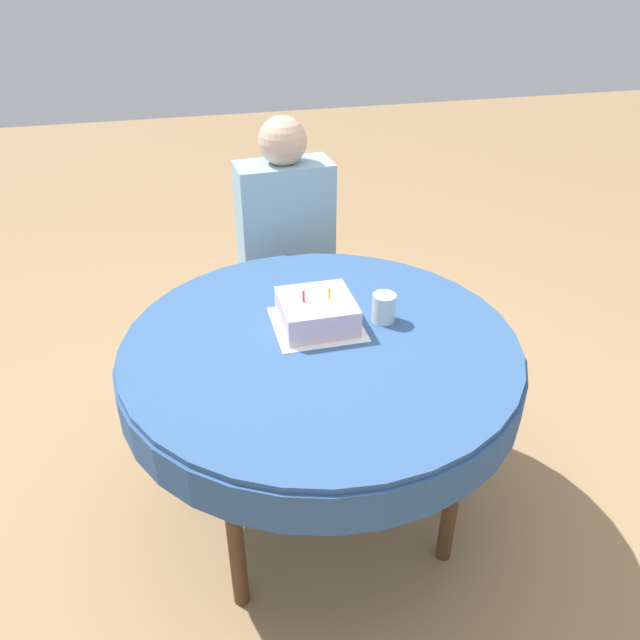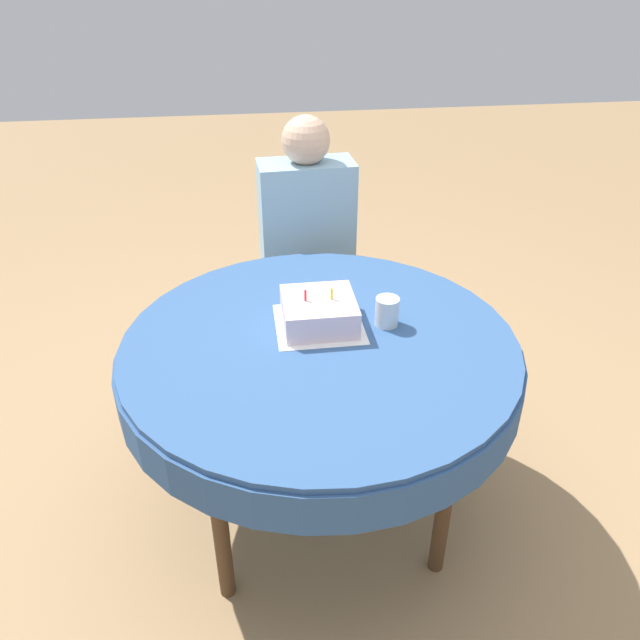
{
  "view_description": "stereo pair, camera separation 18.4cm",
  "coord_description": "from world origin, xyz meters",
  "px_view_note": "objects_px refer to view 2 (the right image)",
  "views": [
    {
      "loc": [
        -0.4,
        -1.59,
        1.8
      ],
      "look_at": [
        0.01,
        0.03,
        0.77
      ],
      "focal_mm": 35.0,
      "sensor_mm": 36.0,
      "label": 1
    },
    {
      "loc": [
        -0.22,
        -1.62,
        1.8
      ],
      "look_at": [
        0.01,
        0.03,
        0.77
      ],
      "focal_mm": 35.0,
      "sensor_mm": 36.0,
      "label": 2
    }
  ],
  "objects_px": {
    "chair": "(305,263)",
    "birthday_cake": "(319,312)",
    "person": "(308,230)",
    "drinking_glass": "(387,312)"
  },
  "relations": [
    {
      "from": "chair",
      "to": "person",
      "type": "bearing_deg",
      "value": -90.0
    },
    {
      "from": "chair",
      "to": "person",
      "type": "distance_m",
      "value": 0.23
    },
    {
      "from": "person",
      "to": "drinking_glass",
      "type": "bearing_deg",
      "value": -81.24
    },
    {
      "from": "chair",
      "to": "person",
      "type": "height_order",
      "value": "person"
    },
    {
      "from": "chair",
      "to": "birthday_cake",
      "type": "height_order",
      "value": "chair"
    },
    {
      "from": "birthday_cake",
      "to": "chair",
      "type": "bearing_deg",
      "value": 86.78
    },
    {
      "from": "chair",
      "to": "birthday_cake",
      "type": "relative_size",
      "value": 4.12
    },
    {
      "from": "person",
      "to": "birthday_cake",
      "type": "bearing_deg",
      "value": -96.98
    },
    {
      "from": "person",
      "to": "drinking_glass",
      "type": "height_order",
      "value": "person"
    },
    {
      "from": "chair",
      "to": "person",
      "type": "relative_size",
      "value": 0.8
    }
  ]
}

